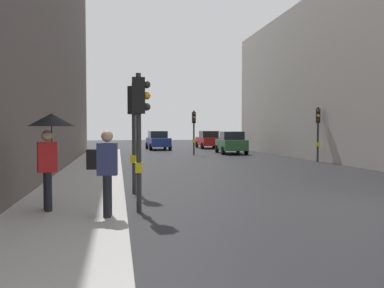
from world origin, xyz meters
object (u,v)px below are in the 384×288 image
Objects in this scene: car_red_sedan at (208,140)px; traffic_light_far_median at (194,124)px; traffic_light_near_right at (135,117)px; car_blue_van at (158,140)px; pedestrian_with_grey_backpack at (105,168)px; car_green_estate at (231,143)px; pedestrian_with_umbrella at (50,134)px; traffic_light_mid_street at (318,124)px; traffic_light_near_left at (140,117)px.

traffic_light_far_median is at bearing -109.31° from car_red_sedan.
traffic_light_near_right reaches higher than car_blue_van.
car_red_sedan is 31.48m from pedestrian_with_grey_backpack.
pedestrian_with_umbrella is at bearing -116.68° from car_green_estate.
traffic_light_mid_street is 17.80m from pedestrian_with_umbrella.
car_blue_van is 28.20m from pedestrian_with_umbrella.
traffic_light_near_right is at bearing 78.31° from pedestrian_with_grey_backpack.
pedestrian_with_umbrella is at bearing -109.79° from car_red_sedan.
traffic_light_mid_street is 0.75× the size of car_green_estate.
traffic_light_near_right reaches higher than car_red_sedan.
pedestrian_with_umbrella is 1.21× the size of pedestrian_with_grey_backpack.
traffic_light_mid_street reaches higher than car_red_sedan.
traffic_light_mid_street is at bearing 42.61° from pedestrian_with_umbrella.
car_green_estate is (8.36, 17.69, -1.43)m from traffic_light_near_right.
traffic_light_far_median is 1.02× the size of traffic_light_mid_street.
traffic_light_near_left is at bearing -89.94° from traffic_light_near_right.
traffic_light_near_left is 0.75× the size of car_green_estate.
car_green_estate is at bearing -54.65° from car_blue_van.
car_green_estate and car_red_sedan have the same top height.
car_red_sedan is at bearing 72.05° from traffic_light_near_right.
car_red_sedan is at bearing 73.60° from traffic_light_near_left.
traffic_light_near_left is 1.84× the size of pedestrian_with_grey_backpack.
traffic_light_far_median is 21.17m from pedestrian_with_grey_backpack.
traffic_light_far_median is 1.88× the size of pedestrian_with_grey_backpack.
pedestrian_with_grey_backpack reaches higher than car_green_estate.
car_red_sedan is (8.55, 26.38, -1.43)m from traffic_light_near_right.
car_green_estate is 1.03× the size of car_red_sedan.
traffic_light_near_right is at bearing -115.28° from car_green_estate.
traffic_light_mid_street reaches higher than traffic_light_near_left.
traffic_light_mid_street is at bearing -81.42° from car_red_sedan.
pedestrian_with_grey_backpack is at bearing -106.18° from traffic_light_far_median.
car_red_sedan is at bearing 88.74° from car_green_estate.
traffic_light_near_right is 25.11m from car_blue_van.
car_green_estate is at bearing 18.59° from traffic_light_far_median.
pedestrian_with_umbrella reaches higher than car_blue_van.
traffic_light_near_right reaches higher than car_green_estate.
traffic_light_near_left reaches higher than car_blue_van.
traffic_light_near_left is 0.76× the size of car_blue_van.
car_green_estate is at bearing 63.32° from pedestrian_with_umbrella.
traffic_light_near_left is at bearing 5.17° from pedestrian_with_umbrella.
car_blue_van is at bearing 82.50° from traffic_light_near_right.
traffic_light_mid_street is 17.41m from car_red_sedan.
traffic_light_far_median reaches higher than car_blue_van.
traffic_light_near_right is 27.76m from car_red_sedan.
traffic_light_near_left is 0.77× the size of car_red_sedan.
pedestrian_with_umbrella is (-5.24, -27.69, 0.96)m from car_blue_van.
traffic_light_far_median reaches higher than car_green_estate.
traffic_light_near_right is at bearing -97.50° from car_blue_van.
pedestrian_with_umbrella is (-7.09, -19.44, -0.46)m from traffic_light_far_median.
traffic_light_near_right is 0.79× the size of car_red_sedan.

